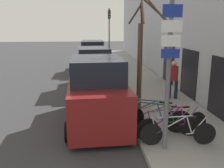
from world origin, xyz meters
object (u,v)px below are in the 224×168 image
at_px(pedestrian_near, 173,77).
at_px(bicycle_0, 178,132).
at_px(signpost, 169,71).
at_px(parked_car_2, 93,57).
at_px(parked_car_0, 97,94).
at_px(street_tree, 141,55).
at_px(parked_car_1, 94,70).
at_px(bicycle_1, 173,124).
at_px(bicycle_2, 160,119).
at_px(bicycle_4, 155,114).
at_px(traffic_light, 109,30).
at_px(bicycle_3, 149,116).

bearing_deg(pedestrian_near, bicycle_0, -99.18).
height_order(signpost, parked_car_2, signpost).
xyz_separation_m(signpost, pedestrian_near, (1.79, 4.61, -1.14)).
relative_size(parked_car_0, street_tree, 0.96).
xyz_separation_m(bicycle_0, pedestrian_near, (1.36, 4.41, 0.62)).
xyz_separation_m(parked_car_1, pedestrian_near, (3.48, -2.67, 0.12)).
relative_size(bicycle_1, street_tree, 0.52).
xyz_separation_m(bicycle_2, street_tree, (-0.24, 1.96, 1.77)).
xyz_separation_m(bicycle_2, bicycle_4, (-0.05, 0.38, 0.00)).
bearing_deg(pedestrian_near, parked_car_2, 121.04).
relative_size(bicycle_4, street_tree, 0.46).
relative_size(signpost, parked_car_0, 0.91).
relative_size(bicycle_1, bicycle_2, 1.16).
bearing_deg(pedestrian_near, bicycle_1, -100.97).
bearing_deg(parked_car_1, bicycle_2, -74.63).
bearing_deg(street_tree, bicycle_2, -82.94).
distance_m(bicycle_4, traffic_light, 12.44).
bearing_deg(parked_car_1, bicycle_1, -74.14).
relative_size(bicycle_2, parked_car_0, 0.47).
bearing_deg(parked_car_0, bicycle_1, -38.12).
bearing_deg(bicycle_4, parked_car_0, 102.20).
xyz_separation_m(parked_car_0, pedestrian_near, (3.53, 2.31, 0.06)).
height_order(bicycle_4, parked_car_2, parked_car_2).
height_order(bicycle_1, street_tree, street_tree).
height_order(pedestrian_near, street_tree, street_tree).
xyz_separation_m(street_tree, traffic_light, (-0.26, 10.60, 0.73)).
relative_size(bicycle_1, parked_car_0, 0.54).
xyz_separation_m(parked_car_2, street_tree, (1.62, -9.50, 1.26)).
bearing_deg(parked_car_1, bicycle_4, -74.03).
distance_m(signpost, traffic_light, 13.81).
bearing_deg(bicycle_0, signpost, 118.55).
height_order(parked_car_0, parked_car_1, parked_car_0).
bearing_deg(bicycle_0, pedestrian_near, -13.27).
xyz_separation_m(bicycle_4, parked_car_2, (-1.81, 11.08, 0.51)).
bearing_deg(bicycle_1, bicycle_0, 164.50).
xyz_separation_m(signpost, bicycle_4, (0.17, 1.61, -1.75)).
distance_m(bicycle_0, parked_car_0, 3.07).
relative_size(bicycle_0, bicycle_4, 1.03).
height_order(parked_car_2, pedestrian_near, parked_car_2).
height_order(parked_car_1, parked_car_2, parked_car_2).
xyz_separation_m(parked_car_0, street_tree, (1.72, 0.89, 1.22)).
height_order(pedestrian_near, traffic_light, traffic_light).
height_order(parked_car_2, traffic_light, traffic_light).
relative_size(bicycle_3, pedestrian_near, 1.23).
xyz_separation_m(bicycle_3, bicycle_4, (0.27, 0.19, -0.03)).
distance_m(bicycle_1, bicycle_4, 0.95).
distance_m(parked_car_0, parked_car_1, 4.98).
xyz_separation_m(bicycle_2, bicycle_3, (-0.33, 0.20, 0.03)).
distance_m(parked_car_0, parked_car_2, 10.39).
height_order(bicycle_2, pedestrian_near, pedestrian_near).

